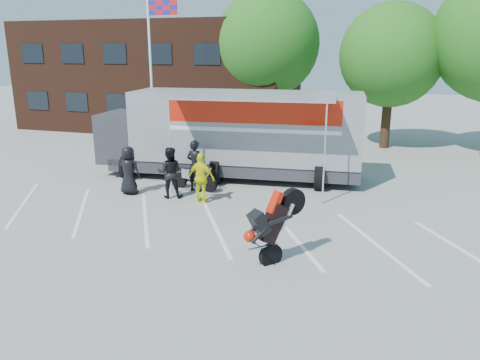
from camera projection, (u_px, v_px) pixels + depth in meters
The scene contains 13 objects.
ground at pixel (196, 237), 13.58m from camera, with size 100.00×100.00×0.00m, color gray.
parking_bay_lines at pixel (209, 225), 14.50m from camera, with size 18.00×5.00×0.01m, color white.
office_building at pixel (161, 76), 32.05m from camera, with size 18.00×8.00×7.00m, color #3F2014.
flagpole at pixel (155, 54), 23.20m from camera, with size 1.61×0.12×8.00m.
tree_left at pixel (267, 44), 27.36m from camera, with size 6.12×6.12×8.64m.
tree_mid at pixel (391, 55), 24.60m from camera, with size 5.44×5.44×7.68m.
transporter_truck at pixel (234, 177), 19.88m from camera, with size 11.34×5.46×3.61m, color gray, non-canonical shape.
parked_motorcycle at pixel (195, 190), 18.14m from camera, with size 0.67×2.00×1.05m, color silver, non-canonical shape.
stunt_bike_rider at pixel (290, 258), 12.20m from camera, with size 0.84×1.79×2.11m, color black, non-canonical shape.
spectator_leather_a at pixel (129, 170), 17.39m from camera, with size 0.89×0.58×1.81m, color black.
spectator_leather_b at pixel (195, 166), 17.72m from camera, with size 0.72×0.47×1.98m, color black.
spectator_leather_c at pixel (170, 173), 16.97m from camera, with size 0.91×0.71×1.88m, color black.
spectator_hivis at pixel (202, 178), 16.40m from camera, with size 1.05×0.44×1.80m, color #E7EF0C.
Camera 1 is at (4.98, -11.68, 5.25)m, focal length 35.00 mm.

